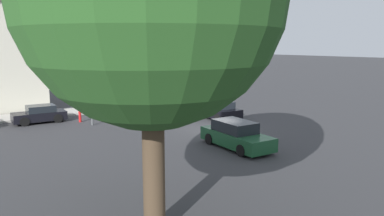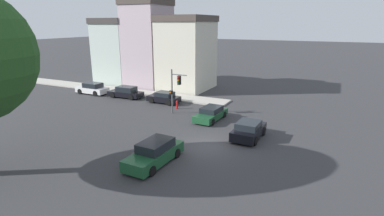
{
  "view_description": "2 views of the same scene",
  "coord_description": "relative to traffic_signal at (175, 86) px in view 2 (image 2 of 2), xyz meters",
  "views": [
    {
      "loc": [
        -20.15,
        16.15,
        5.92
      ],
      "look_at": [
        0.79,
        1.68,
        1.58
      ],
      "focal_mm": 35.0,
      "sensor_mm": 36.0,
      "label": 1
    },
    {
      "loc": [
        -19.82,
        -8.25,
        9.14
      ],
      "look_at": [
        1.12,
        1.97,
        2.5
      ],
      "focal_mm": 28.0,
      "sensor_mm": 36.0,
      "label": 2
    }
  ],
  "objects": [
    {
      "name": "crossing_car_0",
      "position": [
        -10.62,
        -4.28,
        -2.24
      ],
      "size": [
        4.87,
        2.11,
        1.56
      ],
      "rotation": [
        0.0,
        0.0,
        3.1
      ],
      "color": "#194728",
      "rests_on": "ground_plane"
    },
    {
      "name": "crossing_car_2",
      "position": [
        -3.4,
        -8.71,
        -2.28
      ],
      "size": [
        4.05,
        2.14,
        1.45
      ],
      "rotation": [
        0.0,
        0.0,
        -0.03
      ],
      "color": "black",
      "rests_on": "ground_plane"
    },
    {
      "name": "parked_car_2",
      "position": [
        3.13,
        14.43,
        -2.27
      ],
      "size": [
        1.98,
        4.44,
        1.49
      ],
      "rotation": [
        0.0,
        0.0,
        1.56
      ],
      "color": "silver",
      "rests_on": "ground_plane"
    },
    {
      "name": "rowhouse_backdrop",
      "position": [
        11.28,
        9.99,
        2.49
      ],
      "size": [
        7.79,
        17.6,
        12.6
      ],
      "color": "beige",
      "rests_on": "ground_plane"
    },
    {
      "name": "ground_plane",
      "position": [
        -6.3,
        -6.39,
        -2.97
      ],
      "size": [
        300.0,
        300.0,
        0.0
      ],
      "primitive_type": "plane",
      "color": "#333335"
    },
    {
      "name": "traffic_signal",
      "position": [
        0.0,
        0.0,
        0.0
      ],
      "size": [
        0.55,
        1.9,
        4.63
      ],
      "rotation": [
        0.0,
        0.0,
        3.13
      ],
      "color": "#515456",
      "rests_on": "ground_plane"
    },
    {
      "name": "parked_car_0",
      "position": [
        3.27,
        3.39,
        -2.33
      ],
      "size": [
        1.92,
        3.87,
        1.33
      ],
      "rotation": [
        0.0,
        0.0,
        1.54
      ],
      "color": "black",
      "rests_on": "ground_plane"
    },
    {
      "name": "crossing_car_1",
      "position": [
        -0.22,
        -4.06,
        -2.37
      ],
      "size": [
        4.45,
        2.1,
        1.27
      ],
      "rotation": [
        0.0,
        0.0,
        3.08
      ],
      "color": "#194728",
      "rests_on": "ground_plane"
    },
    {
      "name": "parked_car_1",
      "position": [
        3.37,
        9.08,
        -2.29
      ],
      "size": [
        1.95,
        4.53,
        1.44
      ],
      "rotation": [
        0.0,
        0.0,
        1.6
      ],
      "color": "black",
      "rests_on": "ground_plane"
    },
    {
      "name": "sidewalk_strip",
      "position": [
        6.02,
        26.47,
        -2.89
      ],
      "size": [
        3.0,
        60.0,
        0.17
      ],
      "color": "#ADA89E",
      "rests_on": "ground_plane"
    },
    {
      "name": "fire_hydrant",
      "position": [
        1.71,
        0.79,
        -2.48
      ],
      "size": [
        0.22,
        0.22,
        0.92
      ],
      "color": "red",
      "rests_on": "ground_plane"
    }
  ]
}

